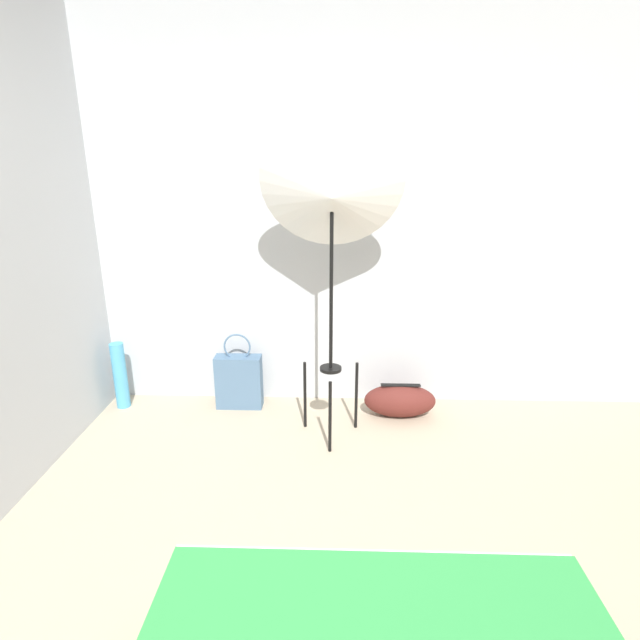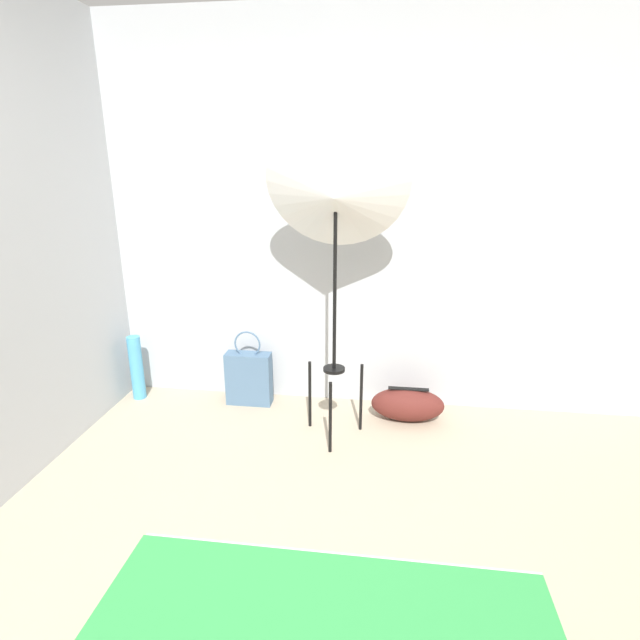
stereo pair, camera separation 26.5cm
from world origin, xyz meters
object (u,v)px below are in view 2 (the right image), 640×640
(duffel_bag, at_px, (408,404))
(paper_roll, at_px, (137,368))
(photo_umbrella, at_px, (336,191))
(tote_bag, at_px, (249,378))

(duffel_bag, distance_m, paper_roll, 1.97)
(photo_umbrella, relative_size, tote_bag, 3.57)
(tote_bag, height_order, duffel_bag, tote_bag)
(photo_umbrella, relative_size, duffel_bag, 4.02)
(duffel_bag, bearing_deg, tote_bag, 174.88)
(photo_umbrella, xyz_separation_m, paper_roll, (-1.49, 0.34, -1.29))
(tote_bag, distance_m, paper_roll, 0.84)
(photo_umbrella, xyz_separation_m, duffel_bag, (0.47, 0.27, -1.41))
(duffel_bag, xyz_separation_m, paper_roll, (-1.96, 0.07, 0.13))
(photo_umbrella, height_order, paper_roll, photo_umbrella)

